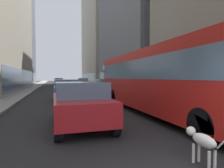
{
  "coord_description": "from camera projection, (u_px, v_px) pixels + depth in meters",
  "views": [
    {
      "loc": [
        -2.14,
        -1.83,
        1.8
      ],
      "look_at": [
        1.12,
        8.76,
        1.4
      ],
      "focal_mm": 30.49,
      "sensor_mm": 36.0,
      "label": 1
    }
  ],
  "objects": [
    {
      "name": "sidewalk_right",
      "position": [
        95.0,
        86.0,
        37.55
      ],
      "size": [
        2.4,
        110.0,
        0.15
      ],
      "primitive_type": "cube",
      "color": "gray",
      "rests_on": "ground"
    },
    {
      "name": "car_yellow_taxi",
      "position": [
        83.0,
        83.0,
        33.86
      ],
      "size": [
        1.73,
        4.28,
        1.62
      ],
      "color": "yellow",
      "rests_on": "ground"
    },
    {
      "name": "building_right_mid",
      "position": [
        138.0,
        8.0,
        32.68
      ],
      "size": [
        9.11,
        20.85,
        27.38
      ],
      "color": "slate",
      "rests_on": "ground"
    },
    {
      "name": "sidewalk_left",
      "position": [
        33.0,
        87.0,
        34.2
      ],
      "size": [
        2.4,
        110.0,
        0.15
      ],
      "primitive_type": "cube",
      "color": "gray",
      "rests_on": "ground"
    },
    {
      "name": "building_left_far",
      "position": [
        8.0,
        20.0,
        43.4
      ],
      "size": [
        10.29,
        14.72,
        29.79
      ],
      "color": "slate",
      "rests_on": "ground"
    },
    {
      "name": "pedestrian_with_handbag",
      "position": [
        216.0,
        92.0,
        10.2
      ],
      "size": [
        0.45,
        0.34,
        1.69
      ],
      "color": "#1E1E2D",
      "rests_on": "sidewalk_right"
    },
    {
      "name": "car_red_coupe",
      "position": [
        80.0,
        104.0,
        7.04
      ],
      "size": [
        1.89,
        4.09,
        1.62
      ],
      "color": "red",
      "rests_on": "ground"
    },
    {
      "name": "ground_plane",
      "position": [
        66.0,
        87.0,
        35.88
      ],
      "size": [
        120.0,
        120.0,
        0.0
      ],
      "primitive_type": "plane",
      "color": "#232326"
    },
    {
      "name": "car_white_van",
      "position": [
        59.0,
        82.0,
        38.28
      ],
      "size": [
        1.73,
        4.75,
        1.62
      ],
      "color": "silver",
      "rests_on": "ground"
    },
    {
      "name": "car_blue_hatchback",
      "position": [
        66.0,
        90.0,
        14.79
      ],
      "size": [
        1.86,
        3.97,
        1.62
      ],
      "color": "#4C6BB7",
      "rests_on": "ground"
    },
    {
      "name": "car_silver_sedan",
      "position": [
        105.0,
        87.0,
        19.04
      ],
      "size": [
        1.86,
        4.08,
        1.62
      ],
      "color": "#B7BABF",
      "rests_on": "ground"
    },
    {
      "name": "dalmatian_dog",
      "position": [
        201.0,
        140.0,
        3.87
      ],
      "size": [
        0.22,
        0.96,
        0.72
      ],
      "color": "white",
      "rests_on": "ground"
    },
    {
      "name": "transit_bus",
      "position": [
        159.0,
        78.0,
        9.32
      ],
      "size": [
        2.78,
        11.53,
        3.05
      ],
      "color": "red",
      "rests_on": "ground"
    },
    {
      "name": "building_right_far",
      "position": [
        103.0,
        32.0,
        55.34
      ],
      "size": [
        9.56,
        22.8,
        29.99
      ],
      "color": "#B2A893",
      "rests_on": "ground"
    }
  ]
}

